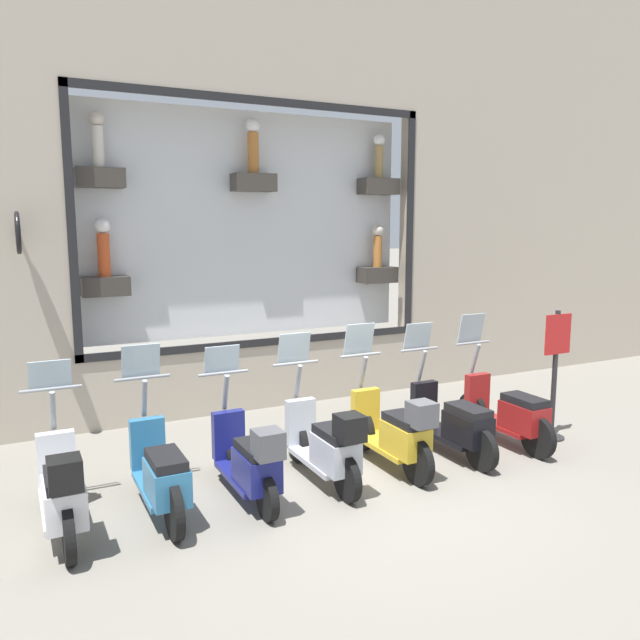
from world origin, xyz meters
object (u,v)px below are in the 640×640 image
Objects in this scene: scooter_yellow_2 at (395,432)px; scooter_silver_3 at (326,445)px; scooter_teal_5 at (161,474)px; scooter_navy_4 at (250,460)px; shop_sign_post at (555,370)px; scooter_white_6 at (62,491)px; scooter_black_1 at (453,423)px; scooter_red_0 at (508,413)px.

scooter_yellow_2 is 1.00× the size of scooter_silver_3.
scooter_silver_3 is 0.99× the size of scooter_teal_5.
scooter_navy_4 is (-0.01, 0.93, -0.02)m from scooter_silver_3.
shop_sign_post is at bearing -90.84° from scooter_teal_5.
scooter_yellow_2 is 3.73m from scooter_white_6.
scooter_yellow_2 is at bearing -89.91° from scooter_white_6.
scooter_black_1 is at bearing -88.53° from scooter_navy_4.
scooter_yellow_2 reaches higher than scooter_silver_3.
scooter_red_0 is 1.01× the size of scooter_navy_4.
shop_sign_post is at bearing -90.23° from scooter_silver_3.
scooter_black_1 is at bearing 87.40° from shop_sign_post.
scooter_black_1 is at bearing -86.60° from scooter_yellow_2.
scooter_silver_3 is 1.01× the size of scooter_navy_4.
scooter_black_1 is 0.94m from scooter_yellow_2.
scooter_silver_3 is at bearing -92.00° from scooter_teal_5.
scooter_navy_4 is 4.51m from shop_sign_post.
scooter_navy_4 is at bearing -94.58° from scooter_teal_5.
scooter_teal_5 is (0.07, 0.93, -0.01)m from scooter_navy_4.
scooter_silver_3 is 0.93m from scooter_navy_4.
scooter_yellow_2 is at bearing -91.20° from scooter_teal_5.
scooter_silver_3 is at bearing -89.40° from scooter_navy_4.
scooter_red_0 reaches higher than scooter_navy_4.
scooter_silver_3 is (-0.07, 2.80, 0.03)m from scooter_red_0.
scooter_black_1 is 1.00× the size of shop_sign_post.
scooter_teal_5 is 1.00× the size of shop_sign_post.
scooter_silver_3 is at bearing 90.40° from scooter_yellow_2.
scooter_white_6 is (0.01, 1.87, 0.02)m from scooter_navy_4.
scooter_black_1 is 1.00× the size of scooter_silver_3.
scooter_red_0 reaches higher than scooter_silver_3.
scooter_silver_3 reaches higher than scooter_black_1.
scooter_black_1 is 1.01× the size of scooter_navy_4.
scooter_red_0 reaches higher than scooter_teal_5.
scooter_red_0 is 0.93m from scooter_black_1.
shop_sign_post is at bearing -92.60° from scooter_black_1.
scooter_teal_5 is (0.06, 2.80, -0.04)m from scooter_yellow_2.
shop_sign_post reaches higher than scooter_silver_3.
shop_sign_post is (-0.02, -2.61, 0.50)m from scooter_yellow_2.
scooter_teal_5 is at bearing 89.95° from scooter_black_1.
scooter_yellow_2 reaches higher than scooter_white_6.
scooter_red_0 is 1.00× the size of scooter_yellow_2.
scooter_black_1 is 1.00× the size of scooter_yellow_2.
scooter_yellow_2 is at bearing 89.54° from shop_sign_post.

